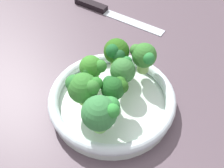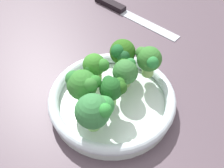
{
  "view_description": "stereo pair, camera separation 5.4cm",
  "coord_description": "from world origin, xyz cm",
  "px_view_note": "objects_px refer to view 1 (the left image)",
  "views": [
    {
      "loc": [
        -32.6,
        -22.37,
        47.14
      ],
      "look_at": [
        -1.48,
        -3.41,
        6.72
      ],
      "focal_mm": 48.35,
      "sensor_mm": 36.0,
      "label": 1
    },
    {
      "loc": [
        -29.43,
        -26.79,
        47.14
      ],
      "look_at": [
        -1.48,
        -3.41,
        6.72
      ],
      "focal_mm": 48.35,
      "sensor_mm": 36.0,
      "label": 2
    }
  ],
  "objects_px": {
    "broccoli_floret_2": "(102,112)",
    "broccoli_floret_6": "(92,68)",
    "knife": "(106,11)",
    "bowl": "(112,101)",
    "broccoli_floret_1": "(115,52)",
    "broccoli_floret_3": "(144,56)",
    "broccoli_floret_4": "(114,88)",
    "broccoli_floret_5": "(84,88)",
    "broccoli_floret_0": "(123,70)"
  },
  "relations": [
    {
      "from": "broccoli_floret_0",
      "to": "broccoli_floret_5",
      "type": "distance_m",
      "value": 0.09
    },
    {
      "from": "broccoli_floret_4",
      "to": "broccoli_floret_5",
      "type": "height_order",
      "value": "broccoli_floret_5"
    },
    {
      "from": "bowl",
      "to": "broccoli_floret_2",
      "type": "xyz_separation_m",
      "value": [
        -0.07,
        -0.02,
        0.06
      ]
    },
    {
      "from": "broccoli_floret_5",
      "to": "broccoli_floret_1",
      "type": "bearing_deg",
      "value": 2.49
    },
    {
      "from": "broccoli_floret_5",
      "to": "broccoli_floret_3",
      "type": "bearing_deg",
      "value": -21.62
    },
    {
      "from": "bowl",
      "to": "broccoli_floret_1",
      "type": "bearing_deg",
      "value": 27.58
    },
    {
      "from": "broccoli_floret_5",
      "to": "broccoli_floret_2",
      "type": "bearing_deg",
      "value": -117.67
    },
    {
      "from": "bowl",
      "to": "broccoli_floret_0",
      "type": "distance_m",
      "value": 0.06
    },
    {
      "from": "broccoli_floret_3",
      "to": "broccoli_floret_5",
      "type": "height_order",
      "value": "broccoli_floret_5"
    },
    {
      "from": "broccoli_floret_2",
      "to": "broccoli_floret_0",
      "type": "bearing_deg",
      "value": 12.06
    },
    {
      "from": "knife",
      "to": "broccoli_floret_0",
      "type": "bearing_deg",
      "value": -141.21
    },
    {
      "from": "bowl",
      "to": "broccoli_floret_3",
      "type": "bearing_deg",
      "value": -12.26
    },
    {
      "from": "bowl",
      "to": "broccoli_floret_0",
      "type": "relative_size",
      "value": 4.33
    },
    {
      "from": "broccoli_floret_2",
      "to": "broccoli_floret_3",
      "type": "bearing_deg",
      "value": 1.59
    },
    {
      "from": "broccoli_floret_0",
      "to": "broccoli_floret_5",
      "type": "bearing_deg",
      "value": 158.54
    },
    {
      "from": "broccoli_floret_0",
      "to": "broccoli_floret_5",
      "type": "xyz_separation_m",
      "value": [
        -0.08,
        0.03,
        0.01
      ]
    },
    {
      "from": "broccoli_floret_0",
      "to": "broccoli_floret_1",
      "type": "xyz_separation_m",
      "value": [
        0.03,
        0.04,
        0.01
      ]
    },
    {
      "from": "bowl",
      "to": "broccoli_floret_4",
      "type": "distance_m",
      "value": 0.06
    },
    {
      "from": "broccoli_floret_4",
      "to": "broccoli_floret_3",
      "type": "bearing_deg",
      "value": -3.68
    },
    {
      "from": "broccoli_floret_0",
      "to": "broccoli_floret_6",
      "type": "distance_m",
      "value": 0.06
    },
    {
      "from": "broccoli_floret_1",
      "to": "broccoli_floret_2",
      "type": "bearing_deg",
      "value": -156.89
    },
    {
      "from": "broccoli_floret_0",
      "to": "broccoli_floret_1",
      "type": "height_order",
      "value": "broccoli_floret_1"
    },
    {
      "from": "broccoli_floret_1",
      "to": "broccoli_floret_2",
      "type": "xyz_separation_m",
      "value": [
        -0.14,
        -0.06,
        0.0
      ]
    },
    {
      "from": "broccoli_floret_4",
      "to": "broccoli_floret_1",
      "type": "bearing_deg",
      "value": 30.54
    },
    {
      "from": "broccoli_floret_6",
      "to": "broccoli_floret_1",
      "type": "bearing_deg",
      "value": -13.21
    },
    {
      "from": "bowl",
      "to": "broccoli_floret_6",
      "type": "xyz_separation_m",
      "value": [
        0.01,
        0.05,
        0.05
      ]
    },
    {
      "from": "broccoli_floret_2",
      "to": "knife",
      "type": "distance_m",
      "value": 0.4
    },
    {
      "from": "broccoli_floret_5",
      "to": "broccoli_floret_6",
      "type": "relative_size",
      "value": 1.09
    },
    {
      "from": "bowl",
      "to": "broccoli_floret_4",
      "type": "relative_size",
      "value": 4.02
    },
    {
      "from": "broccoli_floret_1",
      "to": "bowl",
      "type": "bearing_deg",
      "value": -152.42
    },
    {
      "from": "broccoli_floret_4",
      "to": "broccoli_floret_6",
      "type": "distance_m",
      "value": 0.07
    },
    {
      "from": "broccoli_floret_3",
      "to": "broccoli_floret_6",
      "type": "distance_m",
      "value": 0.1
    },
    {
      "from": "broccoli_floret_5",
      "to": "knife",
      "type": "xyz_separation_m",
      "value": [
        0.3,
        0.15,
        -0.07
      ]
    },
    {
      "from": "broccoli_floret_0",
      "to": "broccoli_floret_6",
      "type": "xyz_separation_m",
      "value": [
        -0.03,
        0.05,
        0.0
      ]
    },
    {
      "from": "broccoli_floret_2",
      "to": "broccoli_floret_6",
      "type": "relative_size",
      "value": 1.18
    },
    {
      "from": "bowl",
      "to": "broccoli_floret_4",
      "type": "xyz_separation_m",
      "value": [
        -0.01,
        -0.01,
        0.06
      ]
    },
    {
      "from": "bowl",
      "to": "broccoli_floret_2",
      "type": "distance_m",
      "value": 0.09
    },
    {
      "from": "bowl",
      "to": "broccoli_floret_4",
      "type": "bearing_deg",
      "value": -136.28
    },
    {
      "from": "broccoli_floret_0",
      "to": "broccoli_floret_6",
      "type": "bearing_deg",
      "value": 120.19
    },
    {
      "from": "broccoli_floret_2",
      "to": "broccoli_floret_3",
      "type": "height_order",
      "value": "broccoli_floret_2"
    },
    {
      "from": "broccoli_floret_3",
      "to": "broccoli_floret_4",
      "type": "height_order",
      "value": "broccoli_floret_3"
    },
    {
      "from": "broccoli_floret_5",
      "to": "broccoli_floret_6",
      "type": "distance_m",
      "value": 0.05
    },
    {
      "from": "knife",
      "to": "broccoli_floret_1",
      "type": "bearing_deg",
      "value": -143.37
    },
    {
      "from": "broccoli_floret_4",
      "to": "broccoli_floret_5",
      "type": "distance_m",
      "value": 0.05
    },
    {
      "from": "broccoli_floret_6",
      "to": "knife",
      "type": "distance_m",
      "value": 0.29
    },
    {
      "from": "broccoli_floret_0",
      "to": "broccoli_floret_3",
      "type": "bearing_deg",
      "value": -21.89
    },
    {
      "from": "broccoli_floret_3",
      "to": "broccoli_floret_6",
      "type": "xyz_separation_m",
      "value": [
        -0.08,
        0.07,
        -0.0
      ]
    },
    {
      "from": "broccoli_floret_2",
      "to": "broccoli_floret_3",
      "type": "xyz_separation_m",
      "value": [
        0.16,
        0.0,
        -0.0
      ]
    },
    {
      "from": "broccoli_floret_5",
      "to": "broccoli_floret_0",
      "type": "bearing_deg",
      "value": -21.46
    },
    {
      "from": "bowl",
      "to": "broccoli_floret_1",
      "type": "height_order",
      "value": "broccoli_floret_1"
    }
  ]
}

